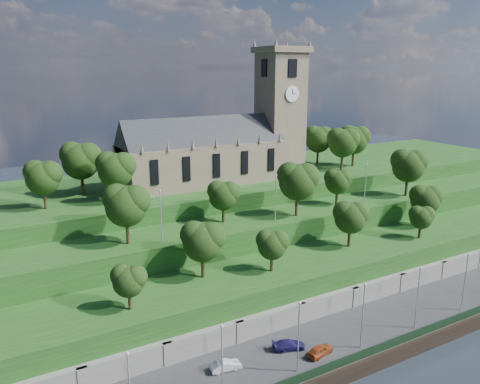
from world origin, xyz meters
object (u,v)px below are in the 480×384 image
car_left (320,350)px  car_middle (226,365)px  church (224,143)px  car_right (289,345)px

car_left → car_middle: (-11.81, 3.07, -0.04)m
car_middle → car_left: bearing=-96.6°
church → car_right: 45.36m
church → car_right: size_ratio=9.02×
church → car_middle: 48.28m
car_right → car_middle: bearing=107.3°
church → car_middle: bearing=-117.2°
car_left → car_middle: 12.20m
church → car_middle: size_ratio=10.22×
church → car_left: bearing=-101.2°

